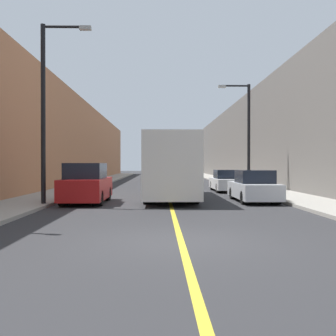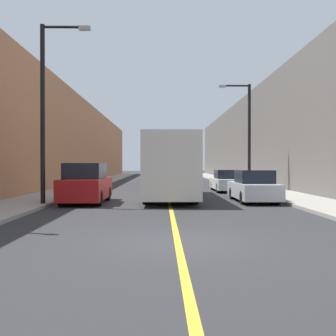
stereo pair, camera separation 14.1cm
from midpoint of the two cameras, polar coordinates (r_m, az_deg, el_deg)
ground_plane at (r=9.38m, az=1.84°, el=-10.65°), size 200.00×200.00×0.00m
sidewalk_left at (r=39.71m, az=-9.78°, el=-2.00°), size 2.72×72.00×0.14m
sidewalk_right at (r=39.85m, az=9.22°, el=-1.99°), size 2.72×72.00×0.14m
building_row_left at (r=40.39m, az=-14.51°, el=3.76°), size 4.00×72.00×8.20m
building_row_right at (r=40.62m, az=13.91°, el=4.08°), size 4.00×72.00×8.68m
road_center_line at (r=39.24m, az=-0.26°, el=-2.12°), size 0.16×72.00×0.01m
bus at (r=21.06m, az=0.37°, el=0.30°), size 2.55×10.12×3.25m
parked_suv_left at (r=18.77m, az=-11.59°, el=-2.38°), size 1.86×4.43×1.88m
car_right_near at (r=19.55m, az=12.49°, el=-2.78°), size 1.77×4.45×1.54m
car_right_mid at (r=26.63m, az=8.76°, el=-1.97°), size 1.82×4.49×1.45m
street_lamp_left at (r=17.88m, az=-17.00°, el=9.01°), size 2.16×0.24×7.69m
street_lamp_right at (r=26.96m, az=11.49°, el=5.45°), size 2.16×0.24×7.05m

